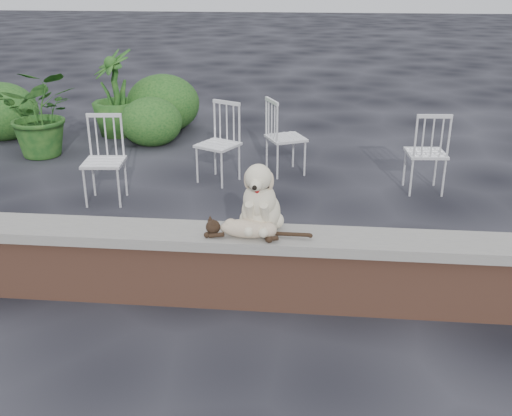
# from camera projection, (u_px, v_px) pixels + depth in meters

# --- Properties ---
(ground) EXTENTS (60.00, 60.00, 0.00)m
(ground) POSITION_uv_depth(u_px,v_px,m) (216.00, 299.00, 4.68)
(ground) COLOR black
(ground) RESTS_ON ground
(brick_wall) EXTENTS (6.00, 0.30, 0.50)m
(brick_wall) POSITION_uv_depth(u_px,v_px,m) (215.00, 271.00, 4.58)
(brick_wall) COLOR brown
(brick_wall) RESTS_ON ground
(capstone) EXTENTS (6.20, 0.40, 0.08)m
(capstone) POSITION_uv_depth(u_px,v_px,m) (214.00, 236.00, 4.47)
(capstone) COLOR slate
(capstone) RESTS_ON brick_wall
(dog) EXTENTS (0.40, 0.51, 0.56)m
(dog) POSITION_uv_depth(u_px,v_px,m) (261.00, 195.00, 4.39)
(dog) COLOR beige
(dog) RESTS_ON capstone
(cat) EXTENTS (0.93, 0.29, 0.16)m
(cat) POSITION_uv_depth(u_px,v_px,m) (248.00, 227.00, 4.34)
(cat) COLOR tan
(cat) RESTS_ON capstone
(chair_c) EXTENTS (0.60, 0.60, 0.94)m
(chair_c) POSITION_uv_depth(u_px,v_px,m) (426.00, 152.00, 6.73)
(chair_c) COLOR white
(chair_c) RESTS_ON ground
(chair_a) EXTENTS (0.61, 0.61, 0.94)m
(chair_a) POSITION_uv_depth(u_px,v_px,m) (104.00, 161.00, 6.43)
(chair_a) COLOR white
(chair_a) RESTS_ON ground
(chair_b) EXTENTS (0.75, 0.75, 0.94)m
(chair_b) POSITION_uv_depth(u_px,v_px,m) (218.00, 143.00, 7.04)
(chair_b) COLOR white
(chair_b) RESTS_ON ground
(chair_e) EXTENTS (0.75, 0.75, 0.94)m
(chair_e) POSITION_uv_depth(u_px,v_px,m) (286.00, 136.00, 7.32)
(chair_e) COLOR white
(chair_e) RESTS_ON ground
(potted_plant_a) EXTENTS (1.20, 1.08, 1.18)m
(potted_plant_a) POSITION_uv_depth(u_px,v_px,m) (41.00, 113.00, 7.97)
(potted_plant_a) COLOR #123F17
(potted_plant_a) RESTS_ON ground
(potted_plant_b) EXTENTS (1.00, 1.00, 1.28)m
(potted_plant_b) POSITION_uv_depth(u_px,v_px,m) (115.00, 93.00, 8.92)
(potted_plant_b) COLOR #123F17
(potted_plant_b) RESTS_ON ground
(shrubbery) EXTENTS (3.40, 1.78, 0.90)m
(shrubbery) POSITION_uv_depth(u_px,v_px,m) (101.00, 110.00, 9.03)
(shrubbery) COLOR #123F17
(shrubbery) RESTS_ON ground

